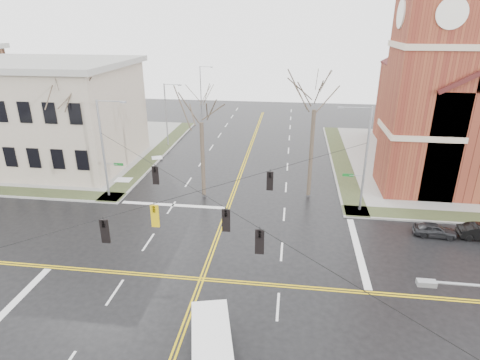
# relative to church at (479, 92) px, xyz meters

# --- Properties ---
(ground) EXTENTS (120.00, 120.00, 0.00)m
(ground) POSITION_rel_church_xyz_m (-24.76, -24.78, -8.43)
(ground) COLOR black
(ground) RESTS_ON ground
(sidewalks) EXTENTS (80.00, 80.00, 0.17)m
(sidewalks) POSITION_rel_church_xyz_m (-24.76, -24.78, -8.36)
(sidewalks) COLOR gray
(sidewalks) RESTS_ON ground
(road_markings) EXTENTS (100.00, 100.00, 0.01)m
(road_markings) POSITION_rel_church_xyz_m (-24.76, -24.78, -8.43)
(road_markings) COLOR gold
(road_markings) RESTS_ON ground
(church) EXTENTS (24.28, 27.48, 27.50)m
(church) POSITION_rel_church_xyz_m (0.00, 0.00, 0.00)
(church) COLOR maroon
(church) RESTS_ON ground
(civic_building_a) EXTENTS (18.00, 14.00, 11.00)m
(civic_building_a) POSITION_rel_church_xyz_m (-46.76, -4.78, -2.93)
(civic_building_a) COLOR #9F917E
(civic_building_a) RESTS_ON ground
(signal_pole_ne) EXTENTS (2.75, 0.22, 9.00)m
(signal_pole_ne) POSITION_rel_church_xyz_m (-13.44, -13.28, -3.48)
(signal_pole_ne) COLOR gray
(signal_pole_ne) RESTS_ON ground
(signal_pole_nw) EXTENTS (2.75, 0.22, 9.00)m
(signal_pole_nw) POSITION_rel_church_xyz_m (-36.09, -13.28, -3.48)
(signal_pole_nw) COLOR gray
(signal_pole_nw) RESTS_ON ground
(span_wires) EXTENTS (23.02, 23.02, 0.03)m
(span_wires) POSITION_rel_church_xyz_m (-24.76, -24.78, -2.23)
(span_wires) COLOR black
(span_wires) RESTS_ON ground
(traffic_signals) EXTENTS (8.21, 8.26, 1.30)m
(traffic_signals) POSITION_rel_church_xyz_m (-24.76, -25.45, -2.98)
(traffic_signals) COLOR black
(traffic_signals) RESTS_ON ground
(streetlight_north_a) EXTENTS (2.30, 0.20, 8.00)m
(streetlight_north_a) POSITION_rel_church_xyz_m (-35.42, 3.22, -3.97)
(streetlight_north_a) COLOR gray
(streetlight_north_a) RESTS_ON ground
(streetlight_north_b) EXTENTS (2.30, 0.20, 8.00)m
(streetlight_north_b) POSITION_rel_church_xyz_m (-35.42, 23.22, -3.97)
(streetlight_north_b) COLOR gray
(streetlight_north_b) RESTS_ON ground
(cargo_van) EXTENTS (3.00, 5.13, 1.84)m
(cargo_van) POSITION_rel_church_xyz_m (-22.82, -31.14, -7.35)
(cargo_van) COLOR white
(cargo_van) RESTS_ON ground
(parked_car_a) EXTENTS (3.25, 1.54, 1.07)m
(parked_car_a) POSITION_rel_church_xyz_m (-8.19, -16.99, -7.90)
(parked_car_a) COLOR black
(parked_car_a) RESTS_ON ground
(tree_nw_far) EXTENTS (4.00, 4.00, 11.74)m
(tree_nw_far) POSITION_rel_church_xyz_m (-40.15, -11.19, 0.06)
(tree_nw_far) COLOR #3E3127
(tree_nw_far) RESTS_ON ground
(tree_nw_near) EXTENTS (4.00, 4.00, 10.41)m
(tree_nw_near) POSITION_rel_church_xyz_m (-27.42, -11.96, -0.88)
(tree_nw_near) COLOR #3E3127
(tree_nw_near) RESTS_ON ground
(tree_ne) EXTENTS (4.00, 4.00, 12.12)m
(tree_ne) POSITION_rel_church_xyz_m (-17.63, -10.66, 0.33)
(tree_ne) COLOR #3E3127
(tree_ne) RESTS_ON ground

